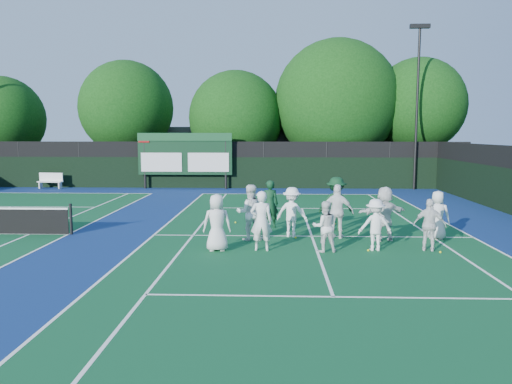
{
  "coord_description": "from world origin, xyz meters",
  "views": [
    {
      "loc": [
        -1.27,
        -15.92,
        3.54
      ],
      "look_at": [
        -2.0,
        3.0,
        1.3
      ],
      "focal_mm": 35.0,
      "sensor_mm": 36.0,
      "label": 1
    }
  ],
  "objects": [
    {
      "name": "ground",
      "position": [
        0.0,
        0.0,
        0.0
      ],
      "size": [
        120.0,
        120.0,
        0.0
      ],
      "primitive_type": "plane",
      "color": "#1B370F",
      "rests_on": "ground"
    },
    {
      "name": "court_apron",
      "position": [
        -6.0,
        1.0,
        0.0
      ],
      "size": [
        34.0,
        32.0,
        0.01
      ],
      "primitive_type": "cube",
      "color": "navy",
      "rests_on": "ground"
    },
    {
      "name": "near_court",
      "position": [
        0.0,
        1.0,
        0.01
      ],
      "size": [
        11.05,
        23.85,
        0.01
      ],
      "color": "#105028",
      "rests_on": "ground"
    },
    {
      "name": "back_fence",
      "position": [
        -6.0,
        16.0,
        1.36
      ],
      "size": [
        34.0,
        0.08,
        3.0
      ],
      "color": "black",
      "rests_on": "ground"
    },
    {
      "name": "scoreboard",
      "position": [
        -7.01,
        15.59,
        2.19
      ],
      "size": [
        6.0,
        0.21,
        3.55
      ],
      "color": "black",
      "rests_on": "ground"
    },
    {
      "name": "clubhouse",
      "position": [
        -2.0,
        24.0,
        2.0
      ],
      "size": [
        18.0,
        6.0,
        4.0
      ],
      "primitive_type": "cube",
      "color": "#545559",
      "rests_on": "ground"
    },
    {
      "name": "light_pole_right",
      "position": [
        7.5,
        15.7,
        6.3
      ],
      "size": [
        1.2,
        0.3,
        10.12
      ],
      "color": "black",
      "rests_on": "ground"
    },
    {
      "name": "bench",
      "position": [
        -15.67,
        15.37,
        0.54
      ],
      "size": [
        1.62,
        0.57,
        1.01
      ],
      "color": "white",
      "rests_on": "ground"
    },
    {
      "name": "tree_a",
      "position": [
        -20.78,
        19.58,
        4.42
      ],
      "size": [
        6.05,
        6.05,
        7.6
      ],
      "color": "black",
      "rests_on": "ground"
    },
    {
      "name": "tree_b",
      "position": [
        -11.7,
        19.58,
        5.15
      ],
      "size": [
        6.63,
        6.63,
        8.64
      ],
      "color": "black",
      "rests_on": "ground"
    },
    {
      "name": "tree_c",
      "position": [
        -3.91,
        19.58,
        4.44
      ],
      "size": [
        6.6,
        6.6,
        7.92
      ],
      "color": "black",
      "rests_on": "ground"
    },
    {
      "name": "tree_d",
      "position": [
        3.16,
        19.58,
        5.5
      ],
      "size": [
        8.62,
        8.62,
        10.03
      ],
      "color": "black",
      "rests_on": "ground"
    },
    {
      "name": "tree_e",
      "position": [
        8.8,
        19.58,
        5.31
      ],
      "size": [
        6.5,
        6.5,
        8.73
      ],
      "color": "black",
      "rests_on": "ground"
    },
    {
      "name": "tennis_ball_0",
      "position": [
        -0.57,
        0.62,
        0.03
      ],
      "size": [
        0.07,
        0.07,
        0.07
      ],
      "primitive_type": "sphere",
      "color": "yellow",
      "rests_on": "ground"
    },
    {
      "name": "tennis_ball_1",
      "position": [
        2.7,
        3.88,
        0.03
      ],
      "size": [
        0.07,
        0.07,
        0.07
      ],
      "primitive_type": "sphere",
      "color": "yellow",
      "rests_on": "ground"
    },
    {
      "name": "tennis_ball_2",
      "position": [
        1.55,
        -1.11,
        0.03
      ],
      "size": [
        0.07,
        0.07,
        0.07
      ],
      "primitive_type": "sphere",
      "color": "yellow",
      "rests_on": "ground"
    },
    {
      "name": "tennis_ball_3",
      "position": [
        -2.83,
        3.43,
        0.03
      ],
      "size": [
        0.07,
        0.07,
        0.07
      ],
      "primitive_type": "sphere",
      "color": "yellow",
      "rests_on": "ground"
    },
    {
      "name": "tennis_ball_4",
      "position": [
        1.07,
        3.29,
        0.03
      ],
      "size": [
        0.07,
        0.07,
        0.07
      ],
      "primitive_type": "sphere",
      "color": "yellow",
      "rests_on": "ground"
    },
    {
      "name": "tennis_ball_5",
      "position": [
        3.64,
        -1.26,
        0.03
      ],
      "size": [
        0.07,
        0.07,
        0.07
      ],
      "primitive_type": "sphere",
      "color": "yellow",
      "rests_on": "ground"
    },
    {
      "name": "player_front_0",
      "position": [
        -3.01,
        -1.22,
        0.87
      ],
      "size": [
        0.92,
        0.67,
        1.74
      ],
      "primitive_type": "imported",
      "rotation": [
        0.0,
        0.0,
        3.29
      ],
      "color": "silver",
      "rests_on": "ground"
    },
    {
      "name": "player_front_1",
      "position": [
        -1.68,
        -1.14,
        0.91
      ],
      "size": [
        0.67,
        0.44,
        1.83
      ],
      "primitive_type": "imported",
      "rotation": [
        0.0,
        0.0,
        3.15
      ],
      "color": "white",
      "rests_on": "ground"
    },
    {
      "name": "player_front_2",
      "position": [
        0.21,
        -1.22,
        0.77
      ],
      "size": [
        0.8,
        0.65,
        1.54
      ],
      "primitive_type": "imported",
      "rotation": [
        0.0,
        0.0,
        3.24
      ],
      "color": "white",
      "rests_on": "ground"
    },
    {
      "name": "player_front_3",
      "position": [
        1.75,
        -0.98,
        0.79
      ],
      "size": [
        1.07,
        0.68,
        1.57
      ],
      "primitive_type": "imported",
      "rotation": [
        0.0,
        0.0,
        3.24
      ],
      "color": "white",
      "rests_on": "ground"
    },
    {
      "name": "player_front_4",
      "position": [
        3.38,
        -0.98,
        0.8
      ],
      "size": [
        1.01,
        0.65,
        1.59
      ],
      "primitive_type": "imported",
      "rotation": [
        0.0,
        0.0,
        2.84
      ],
      "color": "silver",
      "rests_on": "ground"
    },
    {
      "name": "player_back_0",
      "position": [
        -2.1,
        0.36,
        0.93
      ],
      "size": [
        1.01,
        0.84,
        1.86
      ],
      "primitive_type": "imported",
      "rotation": [
        0.0,
        0.0,
        3.31
      ],
      "color": "white",
      "rests_on": "ground"
    },
    {
      "name": "player_back_1",
      "position": [
        -0.69,
        0.9,
        0.86
      ],
      "size": [
        1.26,
        0.99,
        1.71
      ],
      "primitive_type": "imported",
      "rotation": [
        0.0,
        0.0,
        2.78
      ],
      "color": "white",
      "rests_on": "ground"
    },
    {
      "name": "player_back_2",
      "position": [
        0.84,
        0.74,
        0.92
      ],
      "size": [
        1.16,
        0.75,
        1.84
      ],
      "primitive_type": "imported",
      "rotation": [
        0.0,
        0.0,
        2.84
      ],
      "color": "white",
      "rests_on": "ground"
    },
    {
      "name": "player_back_3",
      "position": [
        2.32,
        0.4,
        0.91
      ],
      "size": [
        1.77,
        1.04,
        1.81
      ],
      "primitive_type": "imported",
      "rotation": [
        0.0,
        0.0,
        3.47
      ],
      "color": "white",
      "rests_on": "ground"
    },
    {
      "name": "player_back_4",
      "position": [
        4.15,
        0.73,
        0.82
      ],
      "size": [
        0.94,
        0.8,
        1.64
      ],
      "primitive_type": "imported",
      "rotation": [
        0.0,
        0.0,
        2.72
      ],
      "color": "silver",
      "rests_on": "ground"
    },
    {
      "name": "coach_left",
      "position": [
        -1.47,
        2.57,
        0.9
      ],
      "size": [
        0.69,
        0.48,
        1.8
      ],
      "primitive_type": "imported",
      "rotation": [
        0.0,
        0.0,
        3.22
      ],
      "color": "#0E351D",
      "rests_on": "ground"
    },
    {
      "name": "coach_right",
      "position": [
        0.96,
        2.13,
        0.98
      ],
      "size": [
        1.41,
        1.03,
        1.96
      ],
      "primitive_type": "imported",
      "rotation": [
        0.0,
        0.0,
        2.88
      ],
      "color": "#0F391C",
      "rests_on": "ground"
    }
  ]
}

